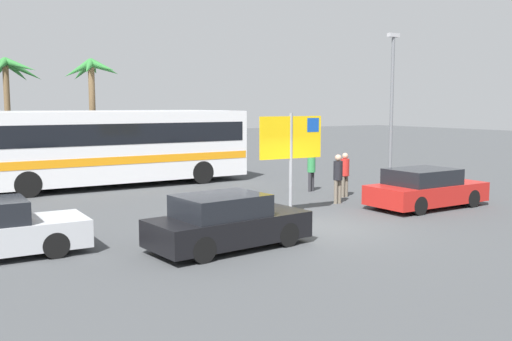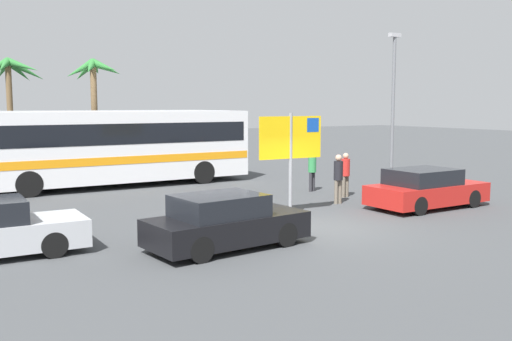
{
  "view_description": "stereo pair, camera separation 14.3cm",
  "coord_description": "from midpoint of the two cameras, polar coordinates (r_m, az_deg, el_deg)",
  "views": [
    {
      "loc": [
        -9.78,
        -12.49,
        3.45
      ],
      "look_at": [
        0.14,
        3.41,
        1.3
      ],
      "focal_mm": 40.32,
      "sensor_mm": 36.0,
      "label": 1
    },
    {
      "loc": [
        -9.66,
        -12.56,
        3.45
      ],
      "look_at": [
        0.14,
        3.41,
        1.3
      ],
      "focal_mm": 40.32,
      "sensor_mm": 36.0,
      "label": 2
    }
  ],
  "objects": [
    {
      "name": "ground",
      "position": [
        16.23,
        5.73,
        -5.76
      ],
      "size": [
        120.0,
        120.0,
        0.0
      ],
      "primitive_type": "plane",
      "color": "#424447"
    },
    {
      "name": "bus_front_coach",
      "position": [
        24.92,
        -14.26,
        2.51
      ],
      "size": [
        11.69,
        2.61,
        3.17
      ],
      "color": "white",
      "rests_on": "ground"
    },
    {
      "name": "bus_rear_coach",
      "position": [
        28.09,
        -16.17,
        2.89
      ],
      "size": [
        11.69,
        2.61,
        3.17
      ],
      "color": "silver",
      "rests_on": "ground"
    },
    {
      "name": "ferry_sign",
      "position": [
        17.73,
        3.38,
        2.9
      ],
      "size": [
        2.2,
        0.17,
        3.2
      ],
      "rotation": [
        0.0,
        0.0,
        -0.05
      ],
      "color": "gray",
      "rests_on": "ground"
    },
    {
      "name": "car_red",
      "position": [
        20.13,
        16.27,
        -1.75
      ],
      "size": [
        4.22,
        1.88,
        1.32
      ],
      "rotation": [
        0.0,
        0.0,
        0.01
      ],
      "color": "red",
      "rests_on": "ground"
    },
    {
      "name": "car_black",
      "position": [
        13.88,
        -3.22,
        -5.17
      ],
      "size": [
        4.06,
        2.04,
        1.32
      ],
      "rotation": [
        0.0,
        0.0,
        0.09
      ],
      "color": "black",
      "rests_on": "ground"
    },
    {
      "name": "pedestrian_crossing_lot",
      "position": [
        21.71,
        8.63,
        -0.07
      ],
      "size": [
        0.32,
        0.32,
        1.66
      ],
      "rotation": [
        0.0,
        0.0,
        1.67
      ],
      "color": "#706656",
      "rests_on": "ground"
    },
    {
      "name": "pedestrian_near_sign",
      "position": [
        20.22,
        7.93,
        -0.42
      ],
      "size": [
        0.32,
        0.32,
        1.73
      ],
      "rotation": [
        0.0,
        0.0,
        1.63
      ],
      "color": "#706656",
      "rests_on": "ground"
    },
    {
      "name": "pedestrian_by_bus",
      "position": [
        23.01,
        5.34,
        0.24
      ],
      "size": [
        0.32,
        0.32,
        1.59
      ],
      "rotation": [
        0.0,
        0.0,
        4.99
      ],
      "color": "#2D2D33",
      "rests_on": "ground"
    },
    {
      "name": "lamp_post_left_side",
      "position": [
        25.38,
        13.16,
        6.59
      ],
      "size": [
        0.56,
        0.2,
        6.45
      ],
      "color": "slate",
      "rests_on": "ground"
    },
    {
      "name": "palm_tree_seaside",
      "position": [
        30.77,
        -16.1,
        8.6
      ],
      "size": [
        3.14,
        3.06,
        5.79
      ],
      "color": "brown",
      "rests_on": "ground"
    },
    {
      "name": "palm_tree_inland",
      "position": [
        34.36,
        -23.65,
        8.49
      ],
      "size": [
        3.92,
        4.11,
        6.0
      ],
      "color": "brown",
      "rests_on": "ground"
    }
  ]
}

